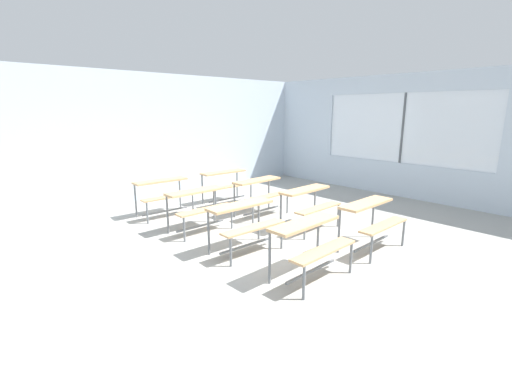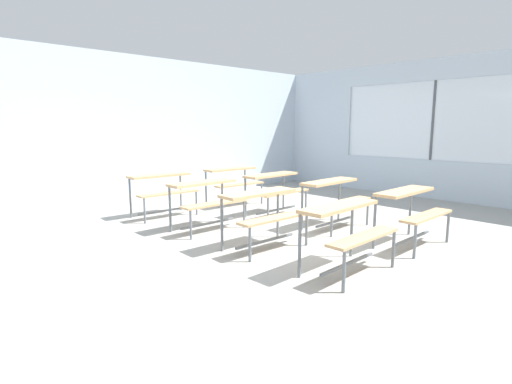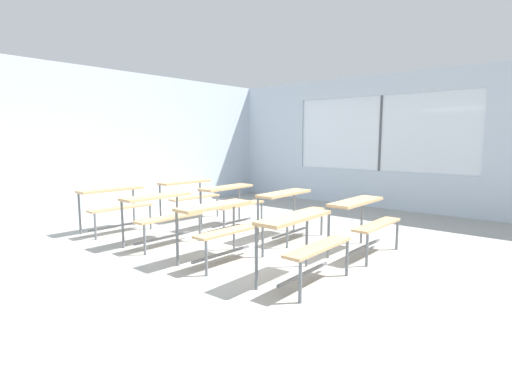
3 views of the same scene
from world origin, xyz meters
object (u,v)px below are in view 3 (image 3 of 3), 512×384
object	(u,v)px
desk_bench_r3c0	(114,199)
desk_bench_r2c1	(231,197)
desk_bench_r0c0	(302,233)
desk_bench_r3c1	(188,190)
desk_bench_r1c0	(220,219)
desk_bench_r2c0	(161,207)
desk_bench_r0c1	(363,214)
desk_bench_r1c1	(290,204)

from	to	relation	value
desk_bench_r3c0	desk_bench_r2c1	bearing A→B (deg)	-38.88
desk_bench_r0c0	desk_bench_r3c1	distance (m)	4.06
desk_bench_r3c0	desk_bench_r3c1	world-z (taller)	same
desk_bench_r1c0	desk_bench_r3c0	distance (m)	2.57
desk_bench_r0c0	desk_bench_r3c1	xyz separation A→B (m)	(1.53, 3.76, 0.00)
desk_bench_r0c0	desk_bench_r2c0	size ratio (longest dim) A/B	1.01
desk_bench_r0c0	desk_bench_r0c1	xyz separation A→B (m)	(1.48, -0.01, 0.00)
desk_bench_r0c1	desk_bench_r1c0	distance (m)	1.98
desk_bench_r1c0	desk_bench_r2c1	bearing A→B (deg)	41.48
desk_bench_r2c0	desk_bench_r3c1	xyz separation A→B (m)	(1.57, 1.24, 0.00)
desk_bench_r2c1	desk_bench_r3c1	distance (m)	1.26
desk_bench_r3c0	desk_bench_r3c1	distance (m)	1.58
desk_bench_r2c0	desk_bench_r3c0	distance (m)	1.29
desk_bench_r1c0	desk_bench_r1c1	size ratio (longest dim) A/B	1.00
desk_bench_r2c0	desk_bench_r2c1	distance (m)	1.49
desk_bench_r2c1	desk_bench_r3c0	xyz separation A→B (m)	(-1.51, 1.31, 0.00)
desk_bench_r3c0	desk_bench_r1c0	bearing A→B (deg)	-87.78
desk_bench_r0c0	desk_bench_r3c0	size ratio (longest dim) A/B	0.99
desk_bench_r0c1	desk_bench_r3c0	size ratio (longest dim) A/B	0.99
desk_bench_r1c0	desk_bench_r3c1	world-z (taller)	same
desk_bench_r2c1	desk_bench_r2c0	bearing A→B (deg)	177.83
desk_bench_r1c0	desk_bench_r1c1	distance (m)	1.57
desk_bench_r0c0	desk_bench_r1c1	distance (m)	1.97
desk_bench_r0c0	desk_bench_r2c0	world-z (taller)	same
desk_bench_r0c0	desk_bench_r3c1	world-z (taller)	same
desk_bench_r2c0	desk_bench_r3c1	bearing A→B (deg)	38.54
desk_bench_r0c1	desk_bench_r1c0	world-z (taller)	same
desk_bench_r1c0	desk_bench_r2c0	size ratio (longest dim) A/B	1.01
desk_bench_r0c0	desk_bench_r2c0	bearing A→B (deg)	89.44
desk_bench_r1c1	desk_bench_r2c0	distance (m)	2.00
desk_bench_r1c1	desk_bench_r2c1	world-z (taller)	same
desk_bench_r2c0	desk_bench_r0c1	bearing A→B (deg)	-58.93
desk_bench_r2c1	desk_bench_r0c0	bearing A→B (deg)	-121.47
desk_bench_r0c0	desk_bench_r2c1	world-z (taller)	same
desk_bench_r0c0	desk_bench_r2c1	size ratio (longest dim) A/B	1.00
desk_bench_r2c1	desk_bench_r3c0	bearing A→B (deg)	137.56
desk_bench_r1c1	desk_bench_r3c1	bearing A→B (deg)	88.13
desk_bench_r1c1	desk_bench_r2c1	xyz separation A→B (m)	(-0.06, 1.24, 0.00)
desk_bench_r0c1	desk_bench_r1c1	size ratio (longest dim) A/B	0.99
desk_bench_r0c0	desk_bench_r0c1	distance (m)	1.48
desk_bench_r0c0	desk_bench_r1c0	xyz separation A→B (m)	(-0.05, 1.24, 0.00)
desk_bench_r2c0	desk_bench_r3c0	size ratio (longest dim) A/B	0.98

